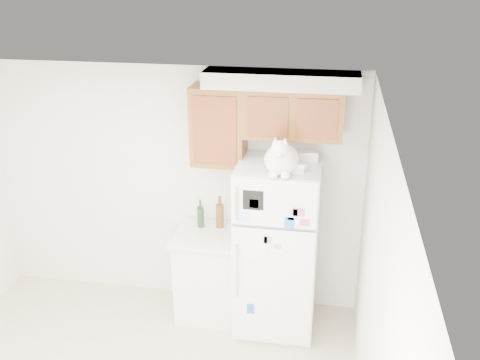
% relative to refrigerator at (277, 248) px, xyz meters
% --- Properties ---
extents(room_shell, '(3.84, 4.04, 2.52)m').
position_rel_refrigerator_xyz_m(room_shell, '(-0.98, -1.36, 0.82)').
color(room_shell, silver).
rests_on(room_shell, ground_plane).
extents(refrigerator, '(0.76, 0.78, 1.70)m').
position_rel_refrigerator_xyz_m(refrigerator, '(0.00, 0.00, 0.00)').
color(refrigerator, white).
rests_on(refrigerator, ground_plane).
extents(base_counter, '(0.64, 0.64, 0.92)m').
position_rel_refrigerator_xyz_m(base_counter, '(-0.69, 0.07, -0.39)').
color(base_counter, white).
rests_on(base_counter, ground_plane).
extents(cat, '(0.37, 0.54, 0.38)m').
position_rel_refrigerator_xyz_m(cat, '(0.04, -0.23, 0.99)').
color(cat, white).
rests_on(cat, refrigerator).
extents(storage_box_back, '(0.21, 0.17, 0.10)m').
position_rel_refrigerator_xyz_m(storage_box_back, '(0.24, 0.13, 0.90)').
color(storage_box_back, white).
rests_on(storage_box_back, refrigerator).
extents(storage_box_front, '(0.15, 0.11, 0.09)m').
position_rel_refrigerator_xyz_m(storage_box_front, '(0.16, -0.16, 0.89)').
color(storage_box_front, white).
rests_on(storage_box_front, refrigerator).
extents(bottle_green, '(0.07, 0.07, 0.29)m').
position_rel_refrigerator_xyz_m(bottle_green, '(-0.79, 0.19, 0.21)').
color(bottle_green, '#19381E').
rests_on(bottle_green, base_counter).
extents(bottle_amber, '(0.08, 0.08, 0.34)m').
position_rel_refrigerator_xyz_m(bottle_amber, '(-0.60, 0.21, 0.24)').
color(bottle_amber, '#593814').
rests_on(bottle_amber, base_counter).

